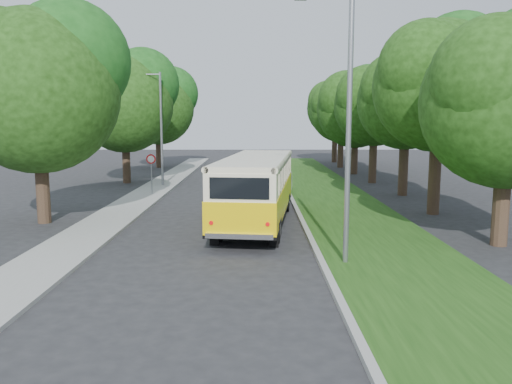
{
  "coord_description": "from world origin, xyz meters",
  "views": [
    {
      "loc": [
        1.56,
        -17.11,
        4.34
      ],
      "look_at": [
        1.61,
        2.85,
        1.5
      ],
      "focal_mm": 35.0,
      "sensor_mm": 36.0,
      "label": 1
    }
  ],
  "objects_px": {
    "lamppost_near": "(346,120)",
    "car_white": "(279,184)",
    "vintage_bus": "(257,190)",
    "car_grey": "(257,166)",
    "car_blue": "(261,172)",
    "car_silver": "(263,192)",
    "lamppost_far": "(160,125)"
  },
  "relations": [
    {
      "from": "car_blue",
      "to": "car_grey",
      "type": "bearing_deg",
      "value": 103.67
    },
    {
      "from": "lamppost_near",
      "to": "car_blue",
      "type": "relative_size",
      "value": 1.78
    },
    {
      "from": "lamppost_near",
      "to": "vintage_bus",
      "type": "bearing_deg",
      "value": 112.7
    },
    {
      "from": "lamppost_near",
      "to": "car_white",
      "type": "bearing_deg",
      "value": 94.67
    },
    {
      "from": "lamppost_near",
      "to": "car_blue",
      "type": "distance_m",
      "value": 22.0
    },
    {
      "from": "car_white",
      "to": "car_grey",
      "type": "distance_m",
      "value": 11.15
    },
    {
      "from": "car_blue",
      "to": "car_grey",
      "type": "xyz_separation_m",
      "value": [
        -0.31,
        4.26,
        0.04
      ]
    },
    {
      "from": "lamppost_far",
      "to": "car_grey",
      "type": "height_order",
      "value": "lamppost_far"
    },
    {
      "from": "car_blue",
      "to": "lamppost_near",
      "type": "bearing_deg",
      "value": -74.67
    },
    {
      "from": "lamppost_near",
      "to": "lamppost_far",
      "type": "relative_size",
      "value": 1.07
    },
    {
      "from": "car_white",
      "to": "car_blue",
      "type": "relative_size",
      "value": 0.91
    },
    {
      "from": "car_silver",
      "to": "car_blue",
      "type": "relative_size",
      "value": 0.84
    },
    {
      "from": "vintage_bus",
      "to": "car_white",
      "type": "xyz_separation_m",
      "value": [
        1.36,
        8.62,
        -0.79
      ]
    },
    {
      "from": "lamppost_near",
      "to": "car_blue",
      "type": "bearing_deg",
      "value": 95.76
    },
    {
      "from": "vintage_bus",
      "to": "car_white",
      "type": "relative_size",
      "value": 2.42
    },
    {
      "from": "vintage_bus",
      "to": "car_grey",
      "type": "height_order",
      "value": "vintage_bus"
    },
    {
      "from": "lamppost_far",
      "to": "lamppost_near",
      "type": "bearing_deg",
      "value": -64.29
    },
    {
      "from": "car_white",
      "to": "car_blue",
      "type": "height_order",
      "value": "car_white"
    },
    {
      "from": "lamppost_far",
      "to": "car_grey",
      "type": "relative_size",
      "value": 1.51
    },
    {
      "from": "car_blue",
      "to": "car_grey",
      "type": "relative_size",
      "value": 0.91
    },
    {
      "from": "lamppost_near",
      "to": "car_white",
      "type": "height_order",
      "value": "lamppost_near"
    },
    {
      "from": "vintage_bus",
      "to": "car_blue",
      "type": "xyz_separation_m",
      "value": [
        0.39,
        15.44,
        -0.81
      ]
    },
    {
      "from": "vintage_bus",
      "to": "lamppost_near",
      "type": "bearing_deg",
      "value": -60.43
    },
    {
      "from": "vintage_bus",
      "to": "car_grey",
      "type": "xyz_separation_m",
      "value": [
        0.08,
        19.7,
        -0.78
      ]
    },
    {
      "from": "car_silver",
      "to": "car_grey",
      "type": "bearing_deg",
      "value": 101.15
    },
    {
      "from": "lamppost_near",
      "to": "car_grey",
      "type": "height_order",
      "value": "lamppost_near"
    },
    {
      "from": "car_grey",
      "to": "lamppost_near",
      "type": "bearing_deg",
      "value": -105.92
    },
    {
      "from": "lamppost_far",
      "to": "car_grey",
      "type": "bearing_deg",
      "value": 48.76
    },
    {
      "from": "lamppost_near",
      "to": "car_white",
      "type": "relative_size",
      "value": 1.96
    },
    {
      "from": "car_silver",
      "to": "car_grey",
      "type": "xyz_separation_m",
      "value": [
        -0.26,
        14.58,
        0.04
      ]
    },
    {
      "from": "lamppost_far",
      "to": "car_white",
      "type": "relative_size",
      "value": 1.84
    },
    {
      "from": "car_silver",
      "to": "vintage_bus",
      "type": "bearing_deg",
      "value": -83.74
    }
  ]
}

